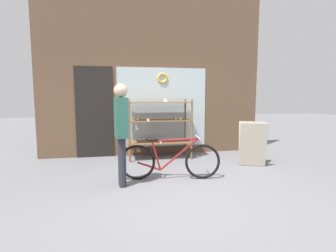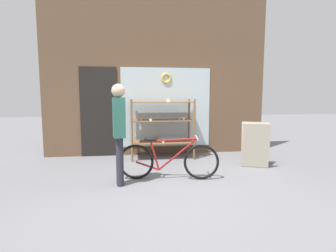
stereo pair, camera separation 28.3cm
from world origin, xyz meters
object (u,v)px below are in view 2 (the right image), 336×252
object	(u,v)px
bicycle	(168,160)
pedestrian	(119,127)
sandwich_board	(255,145)
display_case	(162,123)

from	to	relation	value
bicycle	pedestrian	size ratio (longest dim) A/B	1.06
bicycle	sandwich_board	world-z (taller)	sandwich_board
sandwich_board	pedestrian	bearing A→B (deg)	-144.18
sandwich_board	bicycle	bearing A→B (deg)	-143.22
display_case	pedestrian	distance (m)	1.99
sandwich_board	pedestrian	world-z (taller)	pedestrian
display_case	sandwich_board	world-z (taller)	display_case
bicycle	sandwich_board	distance (m)	1.90
sandwich_board	pedestrian	xyz separation A→B (m)	(-2.64, -0.69, 0.49)
display_case	pedestrian	world-z (taller)	pedestrian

